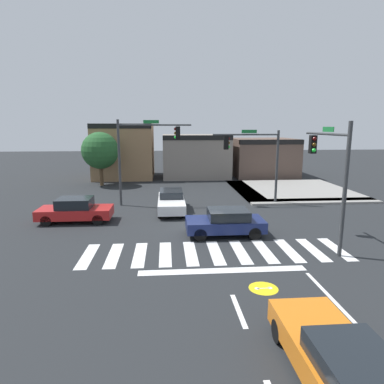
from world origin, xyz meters
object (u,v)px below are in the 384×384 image
at_px(car_white, 171,201).
at_px(car_orange, 337,358).
at_px(roadside_tree, 100,151).
at_px(car_navy, 226,222).
at_px(car_red, 75,210).
at_px(traffic_signal_northwest, 145,146).
at_px(traffic_signal_northeast, 254,153).
at_px(traffic_signal_southeast, 330,163).

height_order(car_white, car_orange, car_white).
bearing_deg(roadside_tree, car_navy, -59.59).
distance_m(car_red, car_white, 6.24).
relative_size(car_navy, car_orange, 0.99).
height_order(traffic_signal_northwest, car_red, traffic_signal_northwest).
bearing_deg(car_white, traffic_signal_northeast, 104.55).
bearing_deg(traffic_signal_southeast, traffic_signal_northeast, 8.69).
distance_m(traffic_signal_southeast, car_orange, 10.36).
relative_size(traffic_signal_northeast, car_orange, 1.31).
height_order(traffic_signal_southeast, car_navy, traffic_signal_southeast).
distance_m(traffic_signal_northwest, traffic_signal_southeast, 12.99).
bearing_deg(traffic_signal_southeast, roadside_tree, 38.15).
relative_size(traffic_signal_northeast, roadside_tree, 1.06).
height_order(car_white, roadside_tree, roadside_tree).
bearing_deg(traffic_signal_northwest, traffic_signal_northeast, -2.82).
height_order(traffic_signal_northeast, car_orange, traffic_signal_northeast).
distance_m(car_orange, roadside_tree, 28.71).
relative_size(car_navy, roadside_tree, 0.80).
relative_size(traffic_signal_southeast, roadside_tree, 1.15).
xyz_separation_m(traffic_signal_southeast, car_white, (-7.38, 7.20, -3.30)).
relative_size(traffic_signal_northeast, car_navy, 1.33).
height_order(traffic_signal_northeast, car_white, traffic_signal_northeast).
height_order(car_orange, roadside_tree, roadside_tree).
height_order(traffic_signal_northwest, traffic_signal_northeast, traffic_signal_northwest).
bearing_deg(roadside_tree, car_white, -58.10).
bearing_deg(car_red, car_white, 20.63).
relative_size(car_orange, roadside_tree, 0.80).
xyz_separation_m(traffic_signal_northwest, traffic_signal_southeast, (9.21, -9.15, -0.30)).
bearing_deg(car_red, traffic_signal_southeast, -20.71).
xyz_separation_m(traffic_signal_northwest, car_navy, (4.63, -7.36, -3.58)).
bearing_deg(traffic_signal_northeast, traffic_signal_northwest, -2.82).
relative_size(traffic_signal_southeast, traffic_signal_northeast, 1.09).
distance_m(traffic_signal_northeast, car_white, 6.98).
bearing_deg(car_white, car_navy, 27.36).
distance_m(traffic_signal_northwest, car_orange, 19.21).
bearing_deg(roadside_tree, traffic_signal_northeast, -35.56).
distance_m(traffic_signal_southeast, car_white, 10.82).
distance_m(car_white, car_orange, 16.52).
bearing_deg(car_red, car_navy, -20.39).
bearing_deg(traffic_signal_southeast, car_red, 69.29).
relative_size(traffic_signal_northeast, car_white, 1.16).
bearing_deg(car_white, car_red, -69.37).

